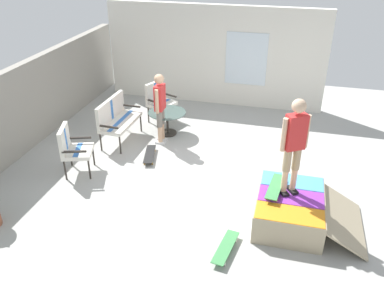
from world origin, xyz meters
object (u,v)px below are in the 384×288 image
(patio_chair_near_house, at_px, (158,98))
(patio_table, at_px, (167,118))
(skateboard_on_ramp, at_px, (275,187))
(skateboard_by_bench, at_px, (150,154))
(person_skater, at_px, (294,141))
(patio_bench, at_px, (116,116))
(skateboard_spare, at_px, (226,247))
(patio_chair_by_wall, at_px, (71,146))
(skate_ramp, at_px, (291,209))
(person_watching, at_px, (160,104))

(patio_chair_near_house, xyz_separation_m, patio_table, (-0.69, -0.45, -0.21))
(patio_chair_near_house, relative_size, skateboard_on_ramp, 1.25)
(skateboard_by_bench, bearing_deg, person_skater, -114.18)
(patio_bench, bearing_deg, skateboard_spare, -134.18)
(patio_chair_by_wall, bearing_deg, person_skater, -95.20)
(patio_chair_by_wall, bearing_deg, skateboard_spare, -113.82)
(skateboard_by_bench, bearing_deg, skate_ramp, -115.15)
(skate_ramp, relative_size, patio_table, 1.97)
(person_watching, xyz_separation_m, skateboard_on_ramp, (-2.13, -2.74, -0.36))
(patio_bench, bearing_deg, skate_ramp, -116.62)
(person_watching, distance_m, skateboard_by_bench, 1.17)
(patio_chair_by_wall, relative_size, person_watching, 0.62)
(patio_bench, bearing_deg, patio_table, -59.02)
(patio_chair_by_wall, bearing_deg, skateboard_by_bench, -53.58)
(patio_chair_near_house, distance_m, person_skater, 4.77)
(person_skater, bearing_deg, skateboard_by_bench, 65.82)
(patio_table, distance_m, person_watching, 0.71)
(patio_table, relative_size, skateboard_by_bench, 1.09)
(skateboard_by_bench, xyz_separation_m, skateboard_spare, (-2.44, -2.12, 0.00))
(patio_chair_by_wall, distance_m, skateboard_spare, 3.76)
(skate_ramp, relative_size, patio_chair_by_wall, 1.74)
(patio_bench, xyz_separation_m, patio_chair_near_house, (1.31, -0.59, -0.00))
(patio_bench, xyz_separation_m, skateboard_by_bench, (-0.60, -1.01, -0.53))
(patio_chair_near_house, height_order, person_skater, person_skater)
(skate_ramp, xyz_separation_m, person_watching, (2.21, 3.04, 0.70))
(patio_chair_near_house, height_order, person_watching, person_watching)
(skate_ramp, xyz_separation_m, skateboard_by_bench, (1.44, 3.06, -0.17))
(person_skater, height_order, skateboard_by_bench, person_skater)
(skateboard_spare, bearing_deg, skateboard_on_ramp, -29.73)
(patio_chair_by_wall, relative_size, skateboard_spare, 1.24)
(patio_chair_by_wall, xyz_separation_m, skateboard_spare, (-1.50, -3.40, -0.53))
(person_skater, relative_size, skateboard_by_bench, 2.03)
(patio_table, bearing_deg, patio_bench, 120.98)
(patio_bench, relative_size, skateboard_on_ramp, 1.55)
(skate_ramp, distance_m, person_watching, 3.83)
(patio_table, bearing_deg, skateboard_by_bench, 178.94)
(patio_chair_by_wall, distance_m, patio_table, 2.54)
(skateboard_by_bench, height_order, skateboard_on_ramp, skateboard_on_ramp)
(patio_chair_by_wall, xyz_separation_m, patio_table, (2.17, -1.30, -0.21))
(skateboard_by_bench, bearing_deg, patio_chair_near_house, 12.56)
(person_watching, height_order, skateboard_spare, person_watching)
(skate_ramp, distance_m, person_skater, 1.24)
(skate_ramp, distance_m, patio_chair_by_wall, 4.38)
(patio_bench, bearing_deg, patio_chair_near_house, -24.17)
(patio_table, distance_m, skateboard_by_bench, 1.27)
(person_skater, bearing_deg, patio_chair_by_wall, 84.80)
(patio_table, bearing_deg, person_watching, 178.73)
(patio_chair_near_house, distance_m, skateboard_on_ramp, 4.55)
(patio_bench, relative_size, person_watching, 0.77)
(person_skater, xyz_separation_m, skateboard_spare, (-1.12, 0.83, -1.40))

